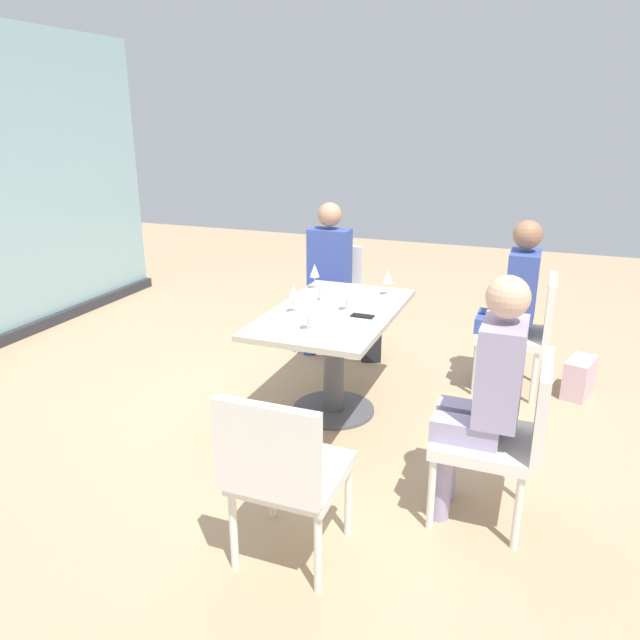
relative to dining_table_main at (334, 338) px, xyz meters
name	(u,v)px	position (x,y,z in m)	size (l,w,h in m)	color
ground_plane	(334,411)	(0.00, 0.00, -0.54)	(12.00, 12.00, 0.00)	tan
dining_table_main	(334,338)	(0.00, 0.00, 0.00)	(1.34, 0.78, 0.73)	#BCB29E
chair_front_right	(525,327)	(0.81, -1.16, -0.04)	(0.46, 0.50, 0.87)	silver
chair_far_right	(331,291)	(1.20, 0.46, -0.04)	(0.50, 0.46, 0.87)	silver
chair_front_left	(505,431)	(-0.81, -1.16, -0.04)	(0.46, 0.50, 0.87)	silver
chair_side_end	(283,469)	(-1.49, -0.30, -0.04)	(0.50, 0.46, 0.87)	silver
person_front_right	(512,298)	(0.81, -1.05, 0.16)	(0.34, 0.39, 1.26)	#384C9E
person_far_right	(327,271)	(1.09, 0.46, 0.16)	(0.39, 0.34, 1.26)	#384C9E
person_front_left	(485,389)	(-0.81, -1.05, 0.16)	(0.34, 0.39, 1.26)	#9E93B7
wine_glass_0	(308,309)	(-0.42, 0.02, 0.32)	(0.07, 0.07, 0.18)	silver
wine_glass_1	(294,293)	(-0.14, 0.23, 0.32)	(0.07, 0.07, 0.18)	silver
wine_glass_2	(388,277)	(0.46, -0.23, 0.32)	(0.07, 0.07, 0.18)	silver
wine_glass_3	(347,291)	(0.02, -0.08, 0.32)	(0.07, 0.07, 0.18)	silver
wine_glass_4	(315,271)	(0.44, 0.31, 0.32)	(0.07, 0.07, 0.18)	silver
coffee_cup	(325,294)	(0.18, 0.13, 0.24)	(0.08, 0.08, 0.09)	white
cell_phone_on_table	(363,316)	(-0.06, -0.21, 0.20)	(0.07, 0.14, 0.01)	black
handbag_0	(579,378)	(0.87, -1.57, -0.40)	(0.30, 0.16, 0.28)	beige
handbag_1	(371,341)	(1.06, 0.05, -0.40)	(0.30, 0.16, 0.28)	#232328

